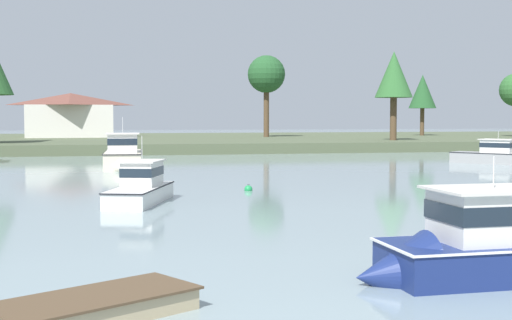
% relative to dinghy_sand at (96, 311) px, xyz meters
% --- Properties ---
extents(far_shore_bank, '(163.40, 49.45, 1.08)m').
position_rel_dinghy_sand_xyz_m(far_shore_bank, '(11.02, 80.88, 0.39)').
color(far_shore_bank, '#4C563D').
rests_on(far_shore_bank, ground).
extents(dinghy_sand, '(4.13, 3.39, 0.62)m').
position_rel_dinghy_sand_xyz_m(dinghy_sand, '(0.00, 0.00, 0.00)').
color(dinghy_sand, tan).
rests_on(dinghy_sand, ground).
extents(cruiser_navy, '(7.15, 2.46, 3.67)m').
position_rel_dinghy_sand_xyz_m(cruiser_navy, '(8.79, 1.40, 0.36)').
color(cruiser_navy, navy).
rests_on(cruiser_navy, ground).
extents(cruiser_white, '(3.56, 6.54, 3.56)m').
position_rel_dinghy_sand_xyz_m(cruiser_white, '(1.81, 18.18, 0.30)').
color(cruiser_white, white).
rests_on(cruiser_white, ground).
extents(cruiser_cream, '(3.05, 8.82, 4.67)m').
position_rel_dinghy_sand_xyz_m(cruiser_cream, '(1.36, 38.81, 0.45)').
color(cruiser_cream, beige).
rests_on(cruiser_cream, ground).
extents(cruiser_grey, '(5.80, 6.82, 3.29)m').
position_rel_dinghy_sand_xyz_m(cruiser_grey, '(31.08, 37.52, 0.32)').
color(cruiser_grey, gray).
rests_on(cruiser_grey, ground).
extents(mooring_buoy_green, '(0.42, 0.42, 0.47)m').
position_rel_dinghy_sand_xyz_m(mooring_buoy_green, '(7.29, 21.69, -0.08)').
color(mooring_buoy_green, '#1E8C47').
rests_on(mooring_buoy_green, ground).
extents(shore_tree_inland_b, '(5.07, 5.07, 11.03)m').
position_rel_dinghy_sand_xyz_m(shore_tree_inland_b, '(21.41, 79.21, 9.28)').
color(shore_tree_inland_b, brown).
rests_on(shore_tree_inland_b, far_shore_bank).
extents(shore_tree_right, '(4.37, 4.37, 10.31)m').
position_rel_dinghy_sand_xyz_m(shore_tree_right, '(32.87, 62.99, 8.41)').
color(shore_tree_right, brown).
rests_on(shore_tree_right, far_shore_bank).
extents(shore_tree_far_right, '(4.01, 4.01, 8.89)m').
position_rel_dinghy_sand_xyz_m(shore_tree_far_right, '(45.58, 82.11, 7.28)').
color(shore_tree_far_right, brown).
rests_on(shore_tree_far_right, far_shore_bank).
extents(cottage_behind_trees, '(12.04, 9.02, 5.92)m').
position_rel_dinghy_sand_xyz_m(cottage_behind_trees, '(-4.51, 84.35, 3.98)').
color(cottage_behind_trees, silver).
rests_on(cottage_behind_trees, far_shore_bank).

